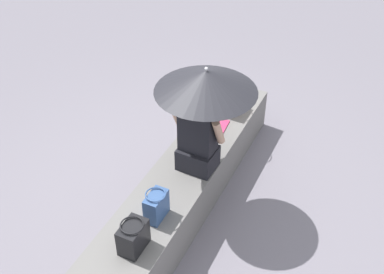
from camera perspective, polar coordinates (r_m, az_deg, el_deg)
The scene contains 8 objects.
ground_plane at distance 4.84m, azimuth -0.64°, elevation -7.61°, with size 14.00×14.00×0.00m, color slate.
stone_bench at distance 4.68m, azimuth -0.66°, elevation -5.60°, with size 3.15×0.56×0.47m, color slate.
person_seated at distance 4.26m, azimuth 0.72°, elevation 0.36°, with size 0.29×0.48×0.90m.
parasol at distance 3.95m, azimuth 1.69°, elevation 6.73°, with size 0.88×0.88×1.07m.
handbag_black at distance 3.77m, azimuth -7.06°, elevation -11.77°, with size 0.25×0.19×0.27m.
tote_bag_canvas at distance 5.17m, azimuth 4.64°, elevation 4.61°, with size 0.29×0.21×0.32m.
shoulder_bag_spare at distance 3.97m, azimuth -4.30°, elevation -8.21°, with size 0.23×0.17×0.27m.
magazine at distance 5.01m, azimuth 2.99°, elevation 1.31°, with size 0.28×0.20×0.01m, color #D83866.
Camera 1 is at (3.03, 1.51, 3.45)m, focal length 44.52 mm.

